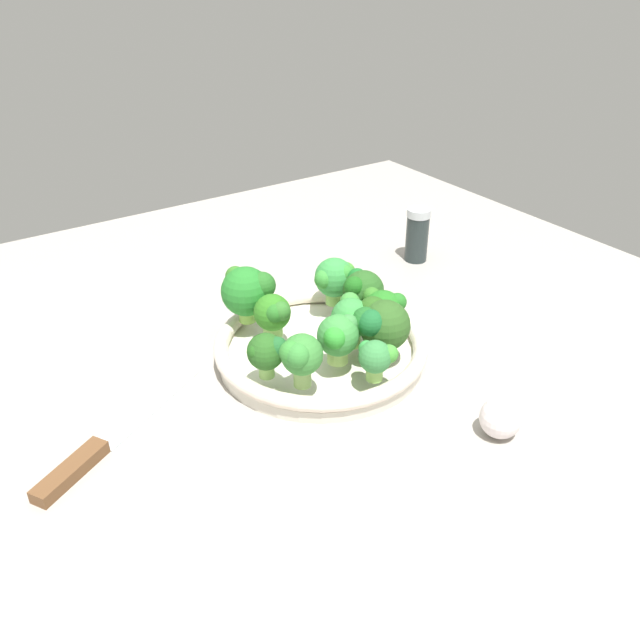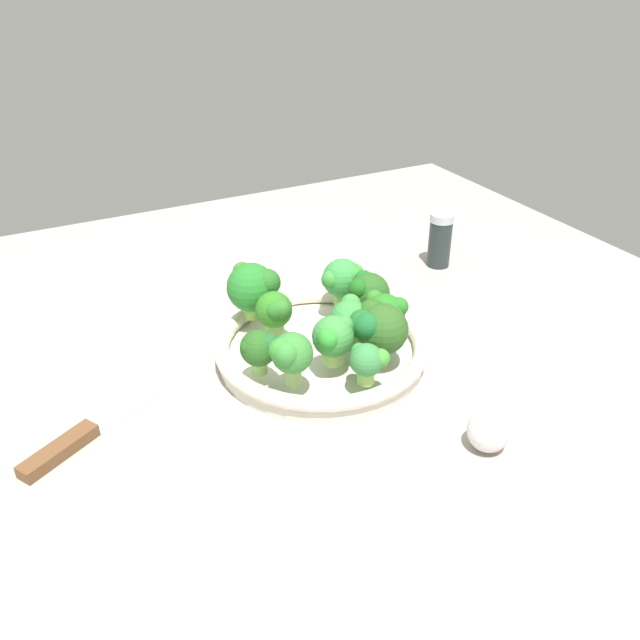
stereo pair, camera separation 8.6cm
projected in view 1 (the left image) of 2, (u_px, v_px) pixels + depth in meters
The scene contains 16 objects.
ground_plane at pixel (321, 367), 90.21cm from camera, with size 130.00×130.00×2.50cm, color #A8A298.
bowl at pixel (320, 351), 88.13cm from camera, with size 28.42×28.42×3.55cm.
broccoli_floret_0 at pixel (267, 352), 78.32cm from camera, with size 4.53×4.69×5.76cm.
broccoli_floret_1 at pixel (273, 314), 86.25cm from camera, with size 5.43×4.93×5.94cm.
broccoli_floret_2 at pixel (362, 290), 90.83cm from camera, with size 5.90×6.14×6.69cm.
broccoli_floret_3 at pixel (300, 355), 76.21cm from camera, with size 5.01×5.40×6.78cm.
broccoli_floret_4 at pixel (382, 310), 86.51cm from camera, with size 6.07×5.97×6.34cm.
broccoli_floret_5 at pixel (377, 357), 78.24cm from camera, with size 4.67×4.41×5.18cm.
broccoli_floret_6 at pixel (351, 318), 84.26cm from camera, with size 5.81×5.22×6.61cm.
broccoli_floret_7 at pixel (380, 323), 82.78cm from camera, with size 7.43×7.50×7.09cm.
broccoli_floret_8 at pixel (338, 336), 80.83cm from camera, with size 5.22×5.41×6.42cm.
broccoli_floret_9 at pixel (247, 290), 89.19cm from camera, with size 6.91×7.00×7.95cm.
broccoli_floret_10 at pixel (335, 278), 93.60cm from camera, with size 5.63×6.53×6.98cm.
knife at pixel (102, 445), 73.82cm from camera, with size 15.63×24.11×1.50cm.
garlic_bulb at pixel (501, 418), 75.04cm from camera, with size 4.77×4.77×4.77cm, color silver.
pepper_shaker at pixel (417, 234), 114.35cm from camera, with size 4.07×4.07×9.44cm.
Camera 1 is at (61.63, -41.88, 50.01)cm, focal length 37.24 mm.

